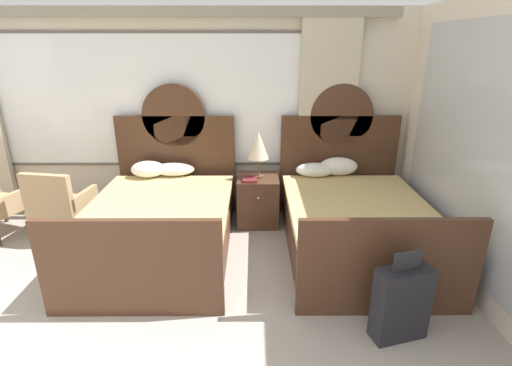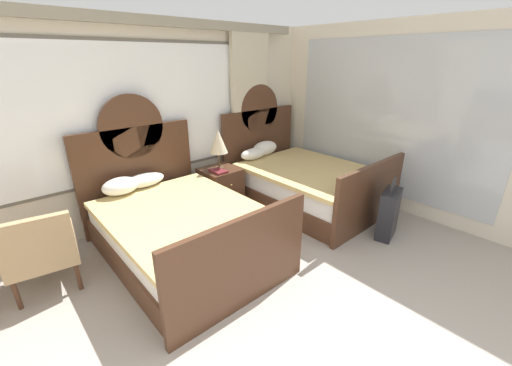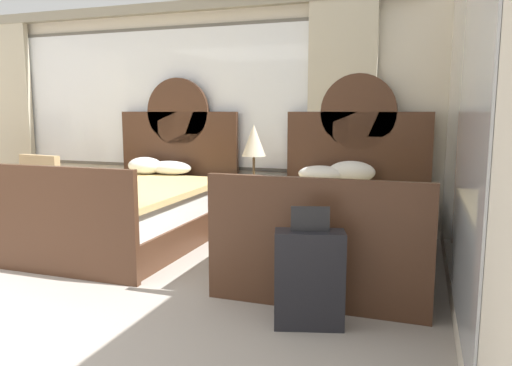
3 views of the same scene
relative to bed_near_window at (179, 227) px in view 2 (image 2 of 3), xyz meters
The scene contains 9 objects.
wall_back_window 1.60m from the bed_near_window, 105.49° to the left, with size 6.88×0.22×2.70m.
wall_right_mirror 3.47m from the bed_near_window, 18.91° to the right, with size 0.08×4.53×2.70m.
bed_near_window is the anchor object (origin of this frame).
bed_near_mirror 2.20m from the bed_near_window, ahead, with size 1.57×2.26×1.79m.
nightstand_between_beds 1.31m from the bed_near_window, 32.62° to the left, with size 0.53×0.56×0.64m.
table_lamp_on_nightstand 1.49m from the bed_near_window, 33.06° to the left, with size 0.27×0.27×0.60m.
book_on_nightstand 1.21m from the bed_near_window, 30.88° to the left, with size 0.18×0.26×0.03m.
armchair_by_window_left 1.35m from the bed_near_window, 166.15° to the left, with size 0.69×0.69×0.88m.
suitcase_on_floor 2.65m from the bed_near_window, 32.70° to the right, with size 0.48×0.30×0.79m.
Camera 2 is at (-1.16, -0.25, 2.20)m, focal length 22.23 mm.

